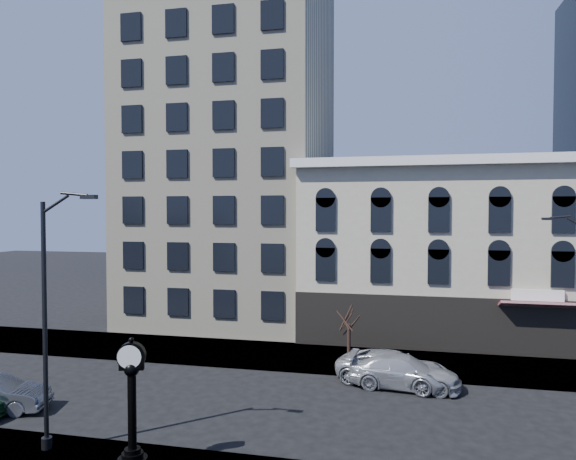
# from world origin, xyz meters

# --- Properties ---
(ground) EXTENTS (160.00, 160.00, 0.00)m
(ground) POSITION_xyz_m (0.00, 0.00, 0.00)
(ground) COLOR black
(ground) RESTS_ON ground
(sidewalk_far) EXTENTS (160.00, 6.00, 0.12)m
(sidewalk_far) POSITION_xyz_m (0.00, 8.00, 0.06)
(sidewalk_far) COLOR gray
(sidewalk_far) RESTS_ON ground
(cream_tower) EXTENTS (15.90, 15.40, 42.50)m
(cream_tower) POSITION_xyz_m (-6.11, 18.88, 19.32)
(cream_tower) COLOR beige
(cream_tower) RESTS_ON ground
(victorian_row) EXTENTS (22.60, 11.19, 12.50)m
(victorian_row) POSITION_xyz_m (12.00, 15.89, 6.00)
(victorian_row) COLOR #BEB89C
(victorian_row) RESTS_ON ground
(street_clock) EXTENTS (1.02, 1.02, 4.51)m
(street_clock) POSITION_xyz_m (-1.18, -6.68, 2.16)
(street_clock) COLOR black
(street_clock) RESTS_ON sidewalk_near
(street_lamp_near) EXTENTS (2.52, 0.39, 9.75)m
(street_lamp_near) POSITION_xyz_m (-4.25, -6.21, 7.48)
(street_lamp_near) COLOR black
(street_lamp_near) RESTS_ON sidewalk_near
(street_lamp_far) EXTENTS (2.29, 0.35, 8.83)m
(street_lamp_far) POSITION_xyz_m (16.51, 6.00, 6.78)
(street_lamp_far) COLOR black
(street_lamp_far) RESTS_ON sidewalk_far
(bare_tree_far) EXTENTS (2.09, 2.09, 3.59)m
(bare_tree_far) POSITION_xyz_m (4.93, 7.37, 2.82)
(bare_tree_far) COLOR #301F18
(bare_tree_far) RESTS_ON sidewalk_far
(car_far_a) EXTENTS (6.43, 4.12, 1.65)m
(car_far_a) POSITION_xyz_m (7.61, 4.28, 0.83)
(car_far_a) COLOR #A5A8AD
(car_far_a) RESTS_ON ground
(car_far_b) EXTENTS (5.82, 2.77, 1.64)m
(car_far_b) POSITION_xyz_m (8.08, 3.85, 0.82)
(car_far_b) COLOR #A5A8AD
(car_far_b) RESTS_ON ground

